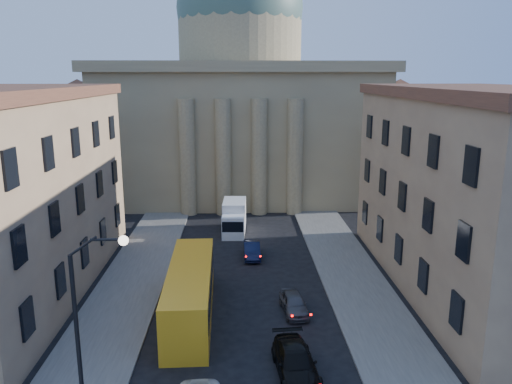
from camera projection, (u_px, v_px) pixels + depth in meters
sidewalk_left at (115, 315)px, 32.74m from camera, size 5.00×60.00×0.15m
sidewalk_right at (371, 311)px, 33.31m from camera, size 5.00×60.00×0.15m
church at (241, 103)px, 66.80m from camera, size 68.02×28.76×36.60m
building_right at (479, 190)px, 35.81m from camera, size 11.60×26.60×14.70m
street_lamp at (87, 313)px, 21.88m from camera, size 2.62×0.44×8.83m
car_right_mid at (296, 362)px, 26.21m from camera, size 2.50×5.20×1.46m
car_right_far at (294, 303)px, 33.21m from camera, size 1.91×3.94×1.30m
car_right_distant at (252, 250)px, 43.28m from camera, size 1.47×4.00×1.31m
city_bus at (190, 291)px, 32.41m from camera, size 3.07×11.98×3.36m
box_truck at (234, 218)px, 50.13m from camera, size 2.41×5.69×3.08m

